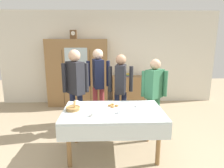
# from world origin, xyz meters

# --- Properties ---
(ground_plane) EXTENTS (12.00, 12.00, 0.00)m
(ground_plane) POSITION_xyz_m (0.00, 0.00, 0.00)
(ground_plane) COLOR tan
(ground_plane) RESTS_ON ground
(back_wall) EXTENTS (6.40, 0.10, 2.70)m
(back_wall) POSITION_xyz_m (0.00, 2.65, 1.35)
(back_wall) COLOR silver
(back_wall) RESTS_ON ground
(dining_table) EXTENTS (1.63, 1.01, 0.77)m
(dining_table) POSITION_xyz_m (0.00, -0.23, 0.66)
(dining_table) COLOR olive
(dining_table) RESTS_ON ground
(wall_cabinet) EXTENTS (1.70, 0.46, 1.91)m
(wall_cabinet) POSITION_xyz_m (-0.90, 2.35, 0.95)
(wall_cabinet) COLOR olive
(wall_cabinet) RESTS_ON ground
(mantel_clock) EXTENTS (0.18, 0.11, 0.24)m
(mantel_clock) POSITION_xyz_m (-0.98, 2.35, 2.03)
(mantel_clock) COLOR brown
(mantel_clock) RESTS_ON wall_cabinet
(bookshelf_low) EXTENTS (0.96, 0.35, 0.83)m
(bookshelf_low) POSITION_xyz_m (0.58, 2.41, 0.42)
(bookshelf_low) COLOR olive
(bookshelf_low) RESTS_ON ground
(book_stack) EXTENTS (0.16, 0.21, 0.09)m
(book_stack) POSITION_xyz_m (0.58, 2.41, 0.87)
(book_stack) COLOR #664C7A
(book_stack) RESTS_ON bookshelf_low
(tea_cup_front_edge) EXTENTS (0.13, 0.13, 0.06)m
(tea_cup_front_edge) POSITION_xyz_m (0.44, -0.05, 0.80)
(tea_cup_front_edge) COLOR white
(tea_cup_front_edge) RESTS_ON dining_table
(tea_cup_far_left) EXTENTS (0.13, 0.13, 0.06)m
(tea_cup_far_left) POSITION_xyz_m (0.10, -0.34, 0.80)
(tea_cup_far_left) COLOR white
(tea_cup_far_left) RESTS_ON dining_table
(tea_cup_center) EXTENTS (0.13, 0.13, 0.06)m
(tea_cup_center) POSITION_xyz_m (-0.31, -0.44, 0.80)
(tea_cup_center) COLOR white
(tea_cup_center) RESTS_ON dining_table
(tea_cup_near_right) EXTENTS (0.13, 0.13, 0.06)m
(tea_cup_near_right) POSITION_xyz_m (-0.64, 0.13, 0.80)
(tea_cup_near_right) COLOR white
(tea_cup_near_right) RESTS_ON dining_table
(bread_basket) EXTENTS (0.24, 0.24, 0.16)m
(bread_basket) POSITION_xyz_m (-0.65, -0.17, 0.80)
(bread_basket) COLOR #9E7542
(bread_basket) RESTS_ON dining_table
(pastry_plate) EXTENTS (0.28, 0.28, 0.05)m
(pastry_plate) POSITION_xyz_m (0.01, -0.04, 0.78)
(pastry_plate) COLOR white
(pastry_plate) RESTS_ON dining_table
(spoon_front_edge) EXTENTS (0.12, 0.02, 0.01)m
(spoon_front_edge) POSITION_xyz_m (0.53, 0.13, 0.77)
(spoon_front_edge) COLOR silver
(spoon_front_edge) RESTS_ON dining_table
(spoon_mid_left) EXTENTS (0.12, 0.02, 0.01)m
(spoon_mid_left) POSITION_xyz_m (0.42, -0.27, 0.77)
(spoon_mid_left) COLOR silver
(spoon_mid_left) RESTS_ON dining_table
(person_near_right_end) EXTENTS (0.52, 0.38, 1.53)m
(person_near_right_end) POSITION_xyz_m (0.85, 0.50, 0.93)
(person_near_right_end) COLOR #33704C
(person_near_right_end) RESTS_ON ground
(person_by_cabinet) EXTENTS (0.52, 0.39, 1.70)m
(person_by_cabinet) POSITION_xyz_m (-0.27, 1.06, 1.04)
(person_by_cabinet) COLOR #933338
(person_by_cabinet) RESTS_ON ground
(person_beside_shelf) EXTENTS (0.52, 0.40, 1.71)m
(person_beside_shelf) POSITION_xyz_m (-0.70, 0.55, 1.05)
(person_beside_shelf) COLOR #191E38
(person_beside_shelf) RESTS_ON ground
(person_behind_table_right) EXTENTS (0.52, 0.39, 1.60)m
(person_behind_table_right) POSITION_xyz_m (0.20, 0.77, 0.97)
(person_behind_table_right) COLOR #191E38
(person_behind_table_right) RESTS_ON ground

